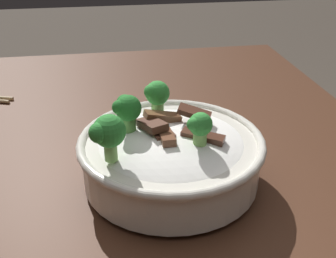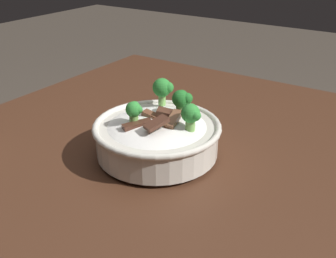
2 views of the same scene
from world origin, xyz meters
name	(u,v)px [view 1 (image 1 of 2)]	position (x,y,z in m)	size (l,w,h in m)	color
dining_table	(109,217)	(0.00, 0.00, 0.69)	(1.10, 0.94, 0.79)	#472819
rice_bowl	(170,152)	(-0.05, -0.09, 0.84)	(0.25, 0.25, 0.13)	silver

